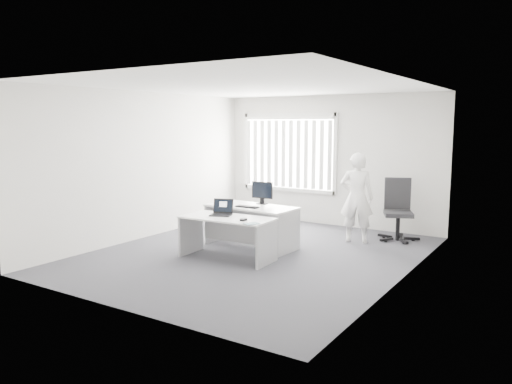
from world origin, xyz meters
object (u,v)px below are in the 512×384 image
Objects in this scene: person at (357,198)px; laptop at (221,208)px; desk_far at (251,217)px; monitor at (262,193)px; office_chair at (398,221)px; desk_near at (227,229)px.

person is 2.66m from laptop.
desk_far is 2.00m from person.
monitor is (0.10, 1.13, 0.12)m from laptop.
person is (-0.60, -0.60, 0.47)m from office_chair.
monitor is at bearing 65.61° from laptop.
desk_near is at bearing -34.39° from laptop.
monitor reaches higher than laptop.
person is 1.76m from monitor.
desk_far is 0.90m from laptop.
desk_far reaches higher than desk_near.
person reaches higher than desk_far.
desk_near is 0.37m from laptop.
office_chair is 2.66m from monitor.
desk_far is 1.43× the size of office_chair.
desk_near is 4.57× the size of laptop.
desk_far is 4.94× the size of laptop.
desk_near is 2.63m from person.
person reaches higher than desk_near.
desk_near is at bearing -92.09° from monitor.
office_chair is at bearing -151.90° from person.
desk_far is (-0.12, 0.90, 0.04)m from desk_near.
office_chair reaches higher than desk_far.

